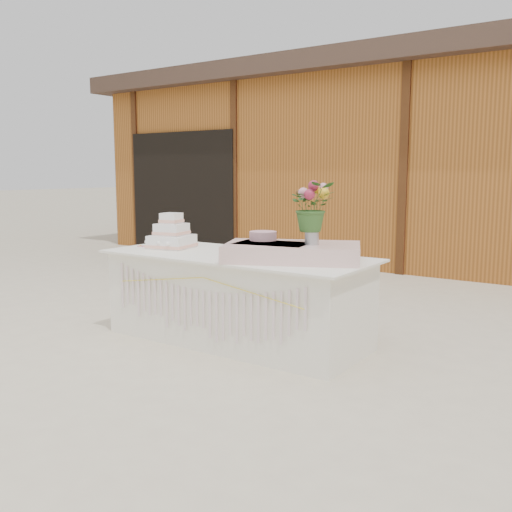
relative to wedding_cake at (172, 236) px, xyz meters
The scene contains 9 objects.
ground 1.17m from the wedding_cake, ahead, with size 80.00×80.00×0.00m, color beige.
barn 6.09m from the wedding_cake, 82.86° to the left, with size 12.60×4.60×3.30m.
cake_table 0.91m from the wedding_cake, ahead, with size 2.40×1.00×0.77m.
wedding_cake is the anchor object (origin of this frame).
pink_cake_stand 1.01m from the wedding_cake, ahead, with size 0.29×0.29×0.21m.
satin_runner 1.33m from the wedding_cake, ahead, with size 1.07×0.62×0.14m, color beige.
flower_vase 1.49m from the wedding_cake, ahead, with size 0.11×0.11×0.15m, color #B6B5BA.
bouquet 1.54m from the wedding_cake, ahead, with size 0.36×0.31×0.40m, color #305923.
loose_flowers 0.28m from the wedding_cake, behind, with size 0.13×0.32×0.02m, color pink, non-canonical shape.
Camera 1 is at (2.92, -3.93, 1.48)m, focal length 40.00 mm.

